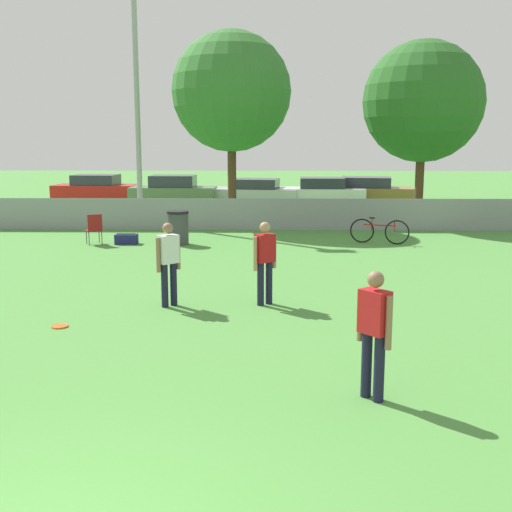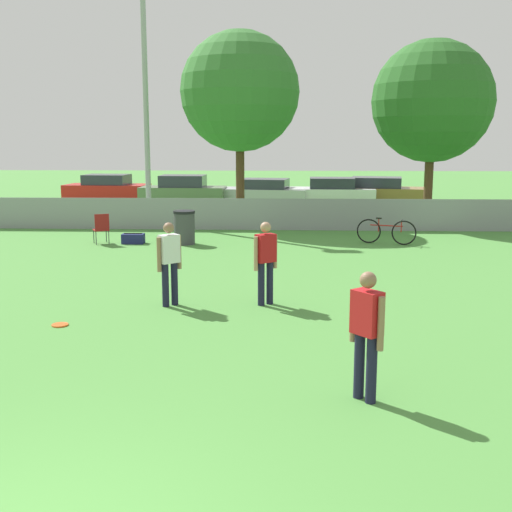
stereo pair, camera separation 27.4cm
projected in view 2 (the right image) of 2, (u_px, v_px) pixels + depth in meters
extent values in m
cube|color=gray|center=(223.00, 214.00, 22.33)|extent=(24.71, 0.03, 1.10)
cylinder|color=#9E9EA3|center=(146.00, 98.00, 23.39)|extent=(0.20, 0.20, 9.19)
cylinder|color=#4C331E|center=(240.00, 180.00, 23.99)|extent=(0.32, 0.32, 3.20)
sphere|color=#33702D|center=(240.00, 91.00, 23.41)|extent=(4.37, 4.37, 4.37)
cylinder|color=#4C331E|center=(428.00, 186.00, 23.66)|extent=(0.32, 0.32, 2.82)
sphere|color=#286023|center=(432.00, 101.00, 23.11)|extent=(4.38, 4.38, 4.38)
cylinder|color=#191933|center=(261.00, 284.00, 12.19)|extent=(0.13, 0.13, 0.83)
cylinder|color=#191933|center=(270.00, 283.00, 12.29)|extent=(0.13, 0.13, 0.83)
cube|color=#B21419|center=(266.00, 248.00, 12.12)|extent=(0.42, 0.39, 0.53)
sphere|color=tan|center=(266.00, 227.00, 12.04)|extent=(0.20, 0.20, 0.20)
cylinder|color=tan|center=(256.00, 254.00, 12.01)|extent=(0.08, 0.08, 0.65)
cylinder|color=tan|center=(275.00, 251.00, 12.25)|extent=(0.08, 0.08, 0.65)
cylinder|color=#191933|center=(359.00, 365.00, 7.82)|extent=(0.13, 0.13, 0.83)
cylinder|color=#191933|center=(371.00, 370.00, 7.67)|extent=(0.13, 0.13, 0.83)
cube|color=red|center=(367.00, 313.00, 7.62)|extent=(0.40, 0.42, 0.53)
sphere|color=#8C664C|center=(368.00, 280.00, 7.55)|extent=(0.20, 0.20, 0.20)
cylinder|color=#8C664C|center=(353.00, 316.00, 7.81)|extent=(0.08, 0.08, 0.65)
cylinder|color=#8C664C|center=(381.00, 324.00, 7.46)|extent=(0.08, 0.08, 0.65)
cylinder|color=#191933|center=(165.00, 285.00, 12.10)|extent=(0.13, 0.13, 0.83)
cylinder|color=#191933|center=(174.00, 284.00, 12.23)|extent=(0.13, 0.13, 0.83)
cube|color=silver|center=(169.00, 249.00, 12.04)|extent=(0.42, 0.41, 0.53)
sphere|color=#8C664C|center=(169.00, 228.00, 11.97)|extent=(0.20, 0.20, 0.20)
cylinder|color=#8C664C|center=(159.00, 255.00, 11.92)|extent=(0.08, 0.08, 0.65)
cylinder|color=#8C664C|center=(179.00, 252.00, 12.19)|extent=(0.08, 0.08, 0.65)
cylinder|color=#E5591E|center=(60.00, 325.00, 10.93)|extent=(0.28, 0.28, 0.03)
torus|color=#E5591E|center=(60.00, 325.00, 10.93)|extent=(0.28, 0.28, 0.03)
cylinder|color=#333338|center=(106.00, 236.00, 19.70)|extent=(0.02, 0.02, 0.40)
cylinder|color=#333338|center=(94.00, 236.00, 19.55)|extent=(0.02, 0.02, 0.40)
cylinder|color=#333338|center=(109.00, 237.00, 19.36)|extent=(0.02, 0.02, 0.40)
cylinder|color=#333338|center=(96.00, 238.00, 19.20)|extent=(0.02, 0.02, 0.40)
cube|color=maroon|center=(101.00, 230.00, 19.41)|extent=(0.58, 0.58, 0.03)
cube|color=maroon|center=(102.00, 222.00, 19.18)|extent=(0.39, 0.22, 0.49)
torus|color=black|center=(369.00, 231.00, 19.50)|extent=(0.72, 0.27, 0.74)
torus|color=black|center=(404.00, 233.00, 19.13)|extent=(0.72, 0.27, 0.74)
cylinder|color=#A51E19|center=(386.00, 226.00, 19.28)|extent=(0.93, 0.34, 0.04)
cylinder|color=#A51E19|center=(379.00, 225.00, 19.36)|extent=(0.03, 0.03, 0.38)
cylinder|color=#A51E19|center=(401.00, 226.00, 19.13)|extent=(0.03, 0.03, 0.35)
cube|color=black|center=(379.00, 218.00, 19.32)|extent=(0.17, 0.11, 0.04)
cylinder|color=black|center=(402.00, 221.00, 19.10)|extent=(0.16, 0.43, 0.03)
cylinder|color=#3F3F44|center=(184.00, 229.00, 19.30)|extent=(0.62, 0.62, 0.93)
cylinder|color=black|center=(184.00, 212.00, 19.21)|extent=(0.65, 0.65, 0.08)
cube|color=navy|center=(133.00, 239.00, 19.46)|extent=(0.66, 0.36, 0.30)
cube|color=black|center=(133.00, 233.00, 19.43)|extent=(0.56, 0.04, 0.02)
cylinder|color=black|center=(136.00, 194.00, 33.14)|extent=(0.64, 0.22, 0.63)
cylinder|color=black|center=(127.00, 197.00, 31.55)|extent=(0.64, 0.22, 0.63)
cylinder|color=black|center=(89.00, 194.00, 33.39)|extent=(0.64, 0.22, 0.63)
cylinder|color=black|center=(77.00, 196.00, 31.80)|extent=(0.64, 0.22, 0.63)
cube|color=red|center=(107.00, 191.00, 32.43)|extent=(4.21, 2.08, 0.66)
cube|color=#2D333D|center=(107.00, 179.00, 32.33)|extent=(2.23, 1.74, 0.50)
cylinder|color=black|center=(211.00, 198.00, 31.11)|extent=(0.61, 0.20, 0.60)
cylinder|color=black|center=(207.00, 201.00, 29.62)|extent=(0.61, 0.20, 0.60)
cylinder|color=black|center=(161.00, 198.00, 31.29)|extent=(0.61, 0.20, 0.60)
cylinder|color=black|center=(154.00, 201.00, 29.79)|extent=(0.61, 0.20, 0.60)
cube|color=#59724C|center=(183.00, 194.00, 30.41)|extent=(4.02, 1.86, 0.72)
cube|color=#2D333D|center=(183.00, 181.00, 30.30)|extent=(2.11, 1.60, 0.54)
cylinder|color=black|center=(294.00, 198.00, 31.08)|extent=(0.63, 0.27, 0.61)
cylinder|color=black|center=(289.00, 201.00, 29.53)|extent=(0.63, 0.27, 0.61)
cylinder|color=black|center=(242.00, 197.00, 31.59)|extent=(0.63, 0.27, 0.61)
cylinder|color=black|center=(235.00, 200.00, 30.04)|extent=(0.63, 0.27, 0.61)
cube|color=#B7B7BC|center=(265.00, 195.00, 30.53)|extent=(4.38, 2.47, 0.61)
cube|color=#2D333D|center=(265.00, 184.00, 30.43)|extent=(2.38, 1.93, 0.46)
cylinder|color=black|center=(357.00, 198.00, 30.94)|extent=(0.63, 0.20, 0.62)
cylinder|color=black|center=(359.00, 201.00, 29.39)|extent=(0.63, 0.20, 0.62)
cylinder|color=black|center=(306.00, 198.00, 31.13)|extent=(0.63, 0.20, 0.62)
cylinder|color=black|center=(305.00, 201.00, 29.58)|extent=(0.63, 0.20, 0.62)
cube|color=white|center=(332.00, 195.00, 30.22)|extent=(4.03, 1.94, 0.65)
cube|color=#2D333D|center=(332.00, 183.00, 30.12)|extent=(2.12, 1.66, 0.49)
cylinder|color=black|center=(405.00, 198.00, 31.16)|extent=(0.65, 0.28, 0.63)
cylinder|color=black|center=(406.00, 201.00, 29.60)|extent=(0.65, 0.28, 0.63)
cylinder|color=black|center=(348.00, 197.00, 31.75)|extent=(0.65, 0.28, 0.63)
cylinder|color=black|center=(345.00, 200.00, 30.18)|extent=(0.65, 0.28, 0.63)
cube|color=olive|center=(376.00, 194.00, 30.64)|extent=(4.73, 2.59, 0.65)
cube|color=#2D333D|center=(376.00, 182.00, 30.53)|extent=(2.57, 2.00, 0.49)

